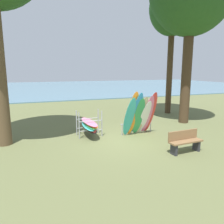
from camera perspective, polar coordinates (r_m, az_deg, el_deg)
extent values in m
plane|color=#60663D|center=(10.21, 3.70, -7.15)|extent=(80.00, 80.00, 0.00)
cube|color=slate|center=(40.57, -14.72, 6.22)|extent=(80.00, 36.00, 0.10)
cylinder|color=#42301E|center=(13.76, 18.83, 10.16)|extent=(0.57, 0.57, 6.23)
cylinder|color=#42301E|center=(16.53, 14.77, 10.51)|extent=(0.41, 0.41, 6.28)
ellipsoid|color=#234C1E|center=(17.03, 15.51, 24.61)|extent=(3.20, 3.20, 3.68)
ellipsoid|color=#38B2AD|center=(10.37, 4.55, -1.31)|extent=(0.62, 0.84, 1.94)
ellipsoid|color=orange|center=(10.44, 5.37, -0.49)|extent=(0.54, 0.80, 2.21)
ellipsoid|color=#2D8ED1|center=(10.55, 6.17, -0.54)|extent=(0.66, 0.99, 2.16)
ellipsoid|color=#339E56|center=(10.68, 6.93, -1.16)|extent=(0.54, 0.80, 1.88)
ellipsoid|color=#C6B289|center=(10.78, 7.70, -0.91)|extent=(0.61, 0.83, 1.94)
ellipsoid|color=white|center=(10.91, 8.43, -1.32)|extent=(0.65, 0.92, 1.74)
ellipsoid|color=pink|center=(10.99, 9.18, -0.61)|extent=(0.60, 0.87, 1.98)
ellipsoid|color=red|center=(11.09, 9.92, -0.13)|extent=(0.59, 0.90, 2.13)
cylinder|color=#9EA0A5|center=(10.77, 2.63, -4.65)|extent=(0.04, 0.04, 0.55)
cylinder|color=#9EA0A5|center=(11.62, 10.00, -3.64)|extent=(0.04, 0.04, 0.55)
cylinder|color=#9EA0A5|center=(11.10, 6.49, -2.77)|extent=(1.84, 0.20, 0.04)
cylinder|color=#9EA0A5|center=(10.24, -8.54, -3.56)|extent=(0.05, 0.05, 1.25)
cylinder|color=#9EA0A5|center=(10.51, -2.66, -3.07)|extent=(0.05, 0.05, 1.25)
cylinder|color=#9EA0A5|center=(10.81, -9.20, -2.80)|extent=(0.05, 0.05, 1.25)
cylinder|color=#9EA0A5|center=(11.07, -3.60, -2.36)|extent=(0.05, 0.05, 1.25)
cylinder|color=#9EA0A5|center=(10.43, -5.53, -4.78)|extent=(1.10, 0.04, 0.04)
cylinder|color=#9EA0A5|center=(10.32, -5.58, -2.37)|extent=(1.10, 0.04, 0.04)
cylinder|color=#9EA0A5|center=(11.00, -6.34, -3.97)|extent=(1.10, 0.04, 0.04)
cylinder|color=#9EA0A5|center=(10.89, -6.39, -1.69)|extent=(1.10, 0.04, 0.04)
ellipsoid|color=black|center=(10.71, -5.70, -4.10)|extent=(0.62, 2.13, 0.06)
ellipsoid|color=red|center=(10.68, -6.03, -3.81)|extent=(0.52, 2.11, 0.06)
ellipsoid|color=#38B2AD|center=(10.66, -6.26, -3.52)|extent=(0.63, 2.13, 0.06)
ellipsoid|color=#339E56|center=(10.67, -5.72, -3.16)|extent=(0.64, 2.13, 0.06)
ellipsoid|color=orange|center=(10.65, -5.81, -2.86)|extent=(0.54, 2.11, 0.06)
ellipsoid|color=pink|center=(10.63, -6.00, -2.56)|extent=(0.58, 2.12, 0.06)
cube|color=#2D2D33|center=(8.70, 15.81, -9.37)|extent=(0.12, 0.33, 0.42)
cube|color=#2D2D33|center=(9.43, 21.09, -8.11)|extent=(0.12, 0.33, 0.42)
cube|color=olive|center=(8.98, 18.65, -7.28)|extent=(1.42, 0.49, 0.06)
cube|color=olive|center=(9.04, 17.97, -5.65)|extent=(1.40, 0.15, 0.36)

